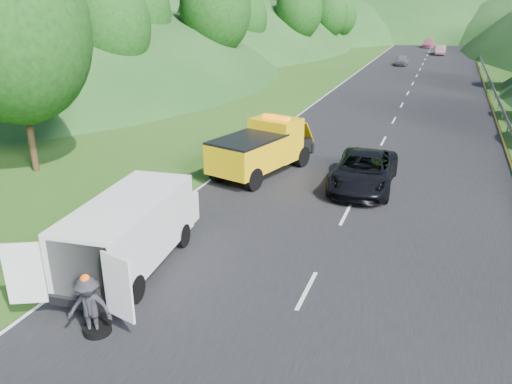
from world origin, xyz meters
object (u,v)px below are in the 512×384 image
at_px(suitcase, 117,212).
at_px(spare_tire, 98,333).
at_px(child, 175,233).
at_px(passing_suv, 362,188).
at_px(woman, 163,215).
at_px(tow_truck, 263,148).
at_px(white_van, 132,229).
at_px(worker, 93,338).

xyz_separation_m(suitcase, spare_tire, (3.81, -6.28, -0.30)).
height_order(child, passing_suv, passing_suv).
distance_m(suitcase, passing_suv, 11.00).
xyz_separation_m(child, spare_tire, (1.03, -5.94, 0.00)).
relative_size(woman, child, 1.41).
height_order(spare_tire, passing_suv, passing_suv).
height_order(tow_truck, spare_tire, tow_truck).
bearing_deg(woman, child, -144.46).
bearing_deg(suitcase, white_van, -46.97).
bearing_deg(woman, white_van, -170.14).
height_order(child, spare_tire, child).
height_order(woman, spare_tire, woman).
relative_size(child, worker, 0.62).
bearing_deg(woman, suitcase, 116.48).
bearing_deg(passing_suv, child, -129.07).
distance_m(white_van, passing_suv, 11.55).
relative_size(tow_truck, white_van, 0.96).
xyz_separation_m(tow_truck, suitcase, (-3.48, -7.28, -1.02)).
bearing_deg(child, white_van, -39.32).
height_order(child, worker, worker).
xyz_separation_m(white_van, woman, (-1.29, 3.98, -1.35)).
bearing_deg(suitcase, worker, -59.51).
relative_size(tow_truck, woman, 4.36).
xyz_separation_m(white_van, suitcase, (-2.77, 2.96, -1.04)).
height_order(white_van, child, white_van).
relative_size(child, spare_tire, 1.49).
height_order(tow_truck, child, tow_truck).
distance_m(woman, passing_suv, 9.22).
bearing_deg(spare_tire, worker, -85.32).
height_order(tow_truck, suitcase, tow_truck).
bearing_deg(tow_truck, worker, -73.51).
bearing_deg(white_van, suitcase, 126.94).
bearing_deg(white_van, passing_suv, 53.88).
bearing_deg(child, spare_tire, -29.33).
relative_size(tow_truck, spare_tire, 9.18).
bearing_deg(tow_truck, white_van, -78.92).
bearing_deg(child, woman, -175.53).
height_order(suitcase, passing_suv, passing_suv).
distance_m(white_van, woman, 4.40).
bearing_deg(suitcase, spare_tire, -58.79).
xyz_separation_m(tow_truck, child, (-0.71, -7.62, -1.32)).
height_order(woman, worker, worker).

